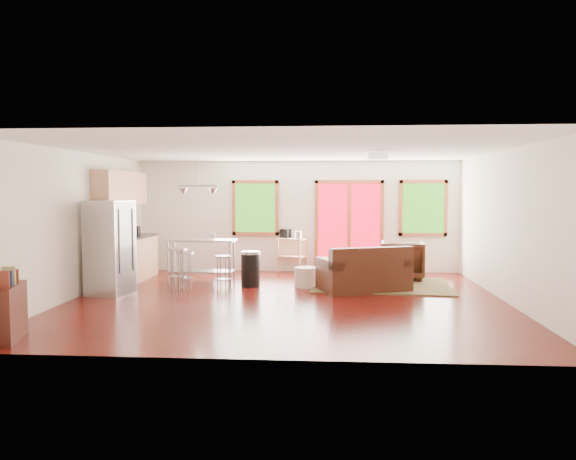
# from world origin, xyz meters

# --- Properties ---
(floor) EXTENTS (7.50, 7.00, 0.02)m
(floor) POSITION_xyz_m (0.00, 0.00, -0.01)
(floor) COLOR #360705
(floor) RESTS_ON ground
(ceiling) EXTENTS (7.50, 7.00, 0.02)m
(ceiling) POSITION_xyz_m (0.00, 0.00, 2.61)
(ceiling) COLOR white
(ceiling) RESTS_ON ground
(back_wall) EXTENTS (7.50, 0.02, 2.60)m
(back_wall) POSITION_xyz_m (0.00, 3.51, 1.30)
(back_wall) COLOR silver
(back_wall) RESTS_ON ground
(left_wall) EXTENTS (0.02, 7.00, 2.60)m
(left_wall) POSITION_xyz_m (-3.76, 0.00, 1.30)
(left_wall) COLOR silver
(left_wall) RESTS_ON ground
(right_wall) EXTENTS (0.02, 7.00, 2.60)m
(right_wall) POSITION_xyz_m (3.76, 0.00, 1.30)
(right_wall) COLOR silver
(right_wall) RESTS_ON ground
(front_wall) EXTENTS (7.50, 0.02, 2.60)m
(front_wall) POSITION_xyz_m (0.00, -3.51, 1.30)
(front_wall) COLOR silver
(front_wall) RESTS_ON ground
(window_left) EXTENTS (1.10, 0.05, 1.30)m
(window_left) POSITION_xyz_m (-1.00, 3.46, 1.50)
(window_left) COLOR #205812
(window_left) RESTS_ON back_wall
(french_doors) EXTENTS (1.60, 0.05, 2.10)m
(french_doors) POSITION_xyz_m (1.20, 3.46, 1.10)
(french_doors) COLOR #B5091D
(french_doors) RESTS_ON back_wall
(window_right) EXTENTS (1.10, 0.05, 1.30)m
(window_right) POSITION_xyz_m (2.90, 3.46, 1.50)
(window_right) COLOR #205812
(window_right) RESTS_ON back_wall
(rug) EXTENTS (2.82, 2.25, 0.03)m
(rug) POSITION_xyz_m (1.79, 1.57, 0.01)
(rug) COLOR #3B5633
(rug) RESTS_ON floor
(loveseat) EXTENTS (1.84, 1.43, 0.86)m
(loveseat) POSITION_xyz_m (1.41, 0.94, 0.34)
(loveseat) COLOR black
(loveseat) RESTS_ON floor
(coffee_table) EXTENTS (1.15, 0.86, 0.41)m
(coffee_table) POSITION_xyz_m (1.66, 1.89, 0.35)
(coffee_table) COLOR #36130D
(coffee_table) RESTS_ON floor
(armchair) EXTENTS (0.97, 0.92, 0.92)m
(armchair) POSITION_xyz_m (2.30, 2.40, 0.46)
(armchair) COLOR black
(armchair) RESTS_ON floor
(ottoman) EXTENTS (0.69, 0.69, 0.41)m
(ottoman) POSITION_xyz_m (1.13, 2.31, 0.20)
(ottoman) COLOR black
(ottoman) RESTS_ON floor
(pouf) EXTENTS (0.57, 0.57, 0.39)m
(pouf) POSITION_xyz_m (0.28, 1.33, 0.19)
(pouf) COLOR silver
(pouf) RESTS_ON floor
(vase) EXTENTS (0.21, 0.21, 0.29)m
(vase) POSITION_xyz_m (1.64, 1.82, 0.51)
(vase) COLOR silver
(vase) RESTS_ON coffee_table
(book) EXTENTS (0.22, 0.08, 0.30)m
(book) POSITION_xyz_m (1.92, 1.70, 0.55)
(book) COLOR maroon
(book) RESTS_ON coffee_table
(cabinets) EXTENTS (0.64, 2.24, 2.30)m
(cabinets) POSITION_xyz_m (-3.49, 1.70, 0.93)
(cabinets) COLOR tan
(cabinets) RESTS_ON floor
(refrigerator) EXTENTS (0.82, 0.81, 1.72)m
(refrigerator) POSITION_xyz_m (-3.25, 0.25, 0.86)
(refrigerator) COLOR #B7BABC
(refrigerator) RESTS_ON floor
(island) EXTENTS (1.42, 0.58, 0.90)m
(island) POSITION_xyz_m (-1.90, 1.72, 0.62)
(island) COLOR #B7BABC
(island) RESTS_ON floor
(cup) EXTENTS (0.14, 0.13, 0.11)m
(cup) POSITION_xyz_m (-1.61, 1.56, 1.01)
(cup) COLOR white
(cup) RESTS_ON island
(bar_stool_a) EXTENTS (0.48, 0.48, 0.80)m
(bar_stool_a) POSITION_xyz_m (-2.19, 0.90, 0.59)
(bar_stool_a) COLOR #B7BABC
(bar_stool_a) RESTS_ON floor
(bar_stool_b) EXTENTS (0.36, 0.36, 0.73)m
(bar_stool_b) POSITION_xyz_m (-2.04, 0.87, 0.54)
(bar_stool_b) COLOR #B7BABC
(bar_stool_b) RESTS_ON floor
(bar_stool_c) EXTENTS (0.35, 0.35, 0.65)m
(bar_stool_c) POSITION_xyz_m (-1.30, 0.94, 0.49)
(bar_stool_c) COLOR #B7BABC
(bar_stool_c) RESTS_ON floor
(trash_can) EXTENTS (0.51, 0.51, 0.71)m
(trash_can) POSITION_xyz_m (-0.82, 1.29, 0.36)
(trash_can) COLOR black
(trash_can) RESTS_ON floor
(kitchen_cart) EXTENTS (0.77, 0.65, 1.00)m
(kitchen_cart) POSITION_xyz_m (-0.15, 3.34, 0.69)
(kitchen_cart) COLOR tan
(kitchen_cart) RESTS_ON floor
(bookshelf) EXTENTS (0.51, 0.85, 0.94)m
(bookshelf) POSITION_xyz_m (-3.35, -2.92, 0.37)
(bookshelf) COLOR #36130D
(bookshelf) RESTS_ON floor
(ceiling_flush) EXTENTS (0.35, 0.35, 0.12)m
(ceiling_flush) POSITION_xyz_m (1.60, 0.60, 2.53)
(ceiling_flush) COLOR white
(ceiling_flush) RESTS_ON ceiling
(pendant_light) EXTENTS (0.80, 0.18, 0.79)m
(pendant_light) POSITION_xyz_m (-1.90, 1.50, 1.90)
(pendant_light) COLOR gray
(pendant_light) RESTS_ON ceiling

